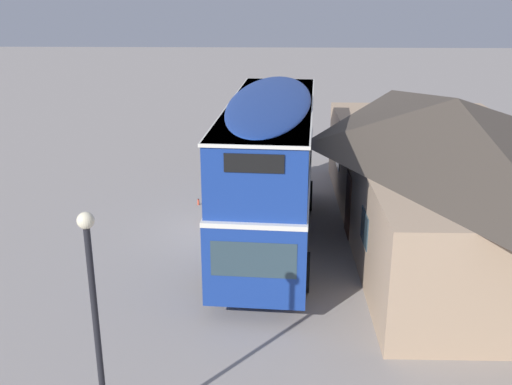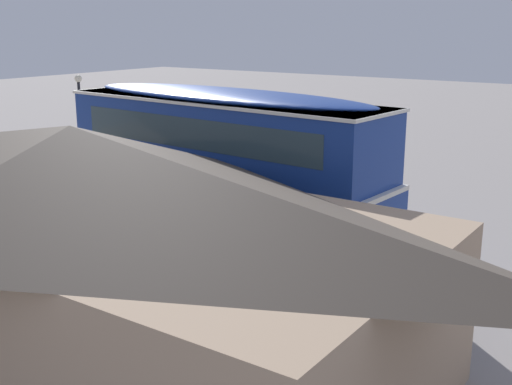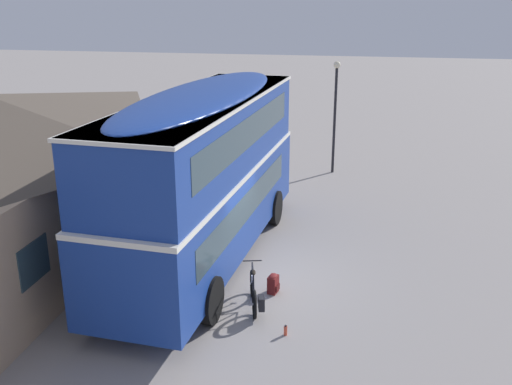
{
  "view_description": "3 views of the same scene",
  "coord_description": "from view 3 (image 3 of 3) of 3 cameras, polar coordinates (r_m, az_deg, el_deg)",
  "views": [
    {
      "loc": [
        18.78,
        1.4,
        7.97
      ],
      "look_at": [
        -0.34,
        0.89,
        1.27
      ],
      "focal_mm": 42.36,
      "sensor_mm": 36.0,
      "label": 1
    },
    {
      "loc": [
        -9.83,
        15.19,
        6.48
      ],
      "look_at": [
        0.1,
        0.91,
        1.92
      ],
      "focal_mm": 45.34,
      "sensor_mm": 36.0,
      "label": 2
    },
    {
      "loc": [
        -13.35,
        -2.8,
        7.02
      ],
      "look_at": [
        0.68,
        -0.07,
        2.15
      ],
      "focal_mm": 40.57,
      "sensor_mm": 36.0,
      "label": 3
    }
  ],
  "objects": [
    {
      "name": "backpack_on_ground",
      "position": [
        14.53,
        1.71,
        -8.93
      ],
      "size": [
        0.34,
        0.31,
        0.5
      ],
      "color": "maroon",
      "rests_on": "ground"
    },
    {
      "name": "street_lamp",
      "position": [
        23.85,
        7.82,
        8.53
      ],
      "size": [
        0.28,
        0.28,
        4.58
      ],
      "color": "black",
      "rests_on": "ground"
    },
    {
      "name": "double_decker_bus",
      "position": [
        15.5,
        -5.01,
        2.34
      ],
      "size": [
        10.17,
        3.23,
        4.79
      ],
      "color": "black",
      "rests_on": "ground"
    },
    {
      "name": "water_bottle_red_squeeze",
      "position": [
        12.96,
        2.93,
        -13.43
      ],
      "size": [
        0.08,
        0.08,
        0.24
      ],
      "color": "#D84C33",
      "rests_on": "ground"
    },
    {
      "name": "ground_plane",
      "position": [
        15.34,
        -0.74,
        -8.42
      ],
      "size": [
        120.0,
        120.0,
        0.0
      ],
      "primitive_type": "plane",
      "color": "gray"
    },
    {
      "name": "touring_bicycle",
      "position": [
        13.82,
        -0.17,
        -9.94
      ],
      "size": [
        1.66,
        0.71,
        1.0
      ],
      "color": "black",
      "rests_on": "ground"
    }
  ]
}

